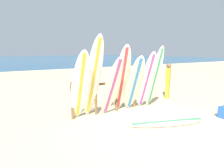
# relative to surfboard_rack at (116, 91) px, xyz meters

# --- Properties ---
(ground_plane) EXTENTS (120.00, 120.00, 0.00)m
(ground_plane) POSITION_rel_surfboard_rack_xyz_m (0.49, -1.55, -0.71)
(ground_plane) COLOR #D3BC8C
(ocean_water) EXTENTS (120.00, 80.00, 0.01)m
(ocean_water) POSITION_rel_surfboard_rack_xyz_m (0.49, 56.45, -0.71)
(ocean_water) COLOR #1E5984
(ocean_water) RESTS_ON ground
(surfboard_rack) EXTENTS (3.26, 0.09, 1.16)m
(surfboard_rack) POSITION_rel_surfboard_rack_xyz_m (0.00, 0.00, 0.00)
(surfboard_rack) COLOR brown
(surfboard_rack) RESTS_ON ground
(surfboard_leaning_far_left) EXTENTS (0.56, 0.95, 2.12)m
(surfboard_leaning_far_left) POSITION_rel_surfboard_rack_xyz_m (-1.43, -0.31, 0.35)
(surfboard_leaning_far_left) COLOR white
(surfboard_leaning_far_left) RESTS_ON ground
(surfboard_leaning_left) EXTENTS (0.64, 0.98, 2.55)m
(surfboard_leaning_left) POSITION_rel_surfboard_rack_xyz_m (-0.99, -0.25, 0.56)
(surfboard_leaning_left) COLOR white
(surfboard_leaning_left) RESTS_ON ground
(surfboard_leaning_center_left) EXTENTS (0.70, 0.96, 1.93)m
(surfboard_leaning_center_left) POSITION_rel_surfboard_rack_xyz_m (-0.43, -0.42, 0.26)
(surfboard_leaning_center_left) COLOR silver
(surfboard_leaning_center_left) RESTS_ON ground
(surfboard_leaning_center) EXTENTS (0.65, 0.90, 2.29)m
(surfboard_leaning_center) POSITION_rel_surfboard_rack_xyz_m (0.05, -0.26, 0.43)
(surfboard_leaning_center) COLOR beige
(surfboard_leaning_center) RESTS_ON ground
(surfboard_leaning_center_right) EXTENTS (0.72, 1.01, 1.95)m
(surfboard_leaning_center_right) POSITION_rel_surfboard_rack_xyz_m (0.48, -0.37, 0.26)
(surfboard_leaning_center_right) COLOR beige
(surfboard_leaning_center_right) RESTS_ON ground
(surfboard_leaning_right) EXTENTS (0.64, 1.01, 2.08)m
(surfboard_leaning_right) POSITION_rel_surfboard_rack_xyz_m (0.99, -0.40, 0.33)
(surfboard_leaning_right) COLOR white
(surfboard_leaning_right) RESTS_ON ground
(surfboard_leaning_far_right) EXTENTS (0.48, 0.74, 2.26)m
(surfboard_leaning_far_right) POSITION_rel_surfboard_rack_xyz_m (1.39, -0.39, 0.42)
(surfboard_leaning_far_right) COLOR silver
(surfboard_leaning_far_right) RESTS_ON ground
(surfboard_lying_on_sand) EXTENTS (2.38, 1.30, 0.08)m
(surfboard_lying_on_sand) POSITION_rel_surfboard_rack_xyz_m (0.67, -1.74, -0.68)
(surfboard_lying_on_sand) COLOR beige
(surfboard_lying_on_sand) RESTS_ON ground
(beachgoer_standing) EXTENTS (0.30, 0.26, 1.57)m
(beachgoer_standing) POSITION_rel_surfboard_rack_xyz_m (2.84, 0.28, 0.15)
(beachgoer_standing) COLOR gold
(beachgoer_standing) RESTS_ON ground
(small_boat_offshore) EXTENTS (2.79, 2.38, 0.71)m
(small_boat_offshore) POSITION_rel_surfboard_rack_xyz_m (9.18, 23.24, -0.45)
(small_boat_offshore) COLOR silver
(small_boat_offshore) RESTS_ON ocean_water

